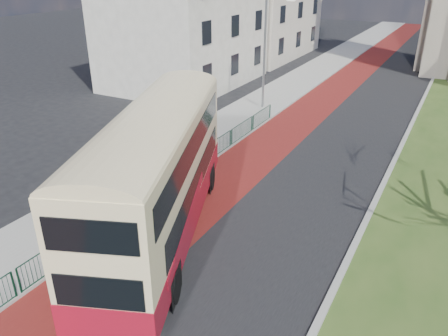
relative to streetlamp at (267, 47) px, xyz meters
The scene contains 11 objects.
ground 19.08m from the streetlamp, 76.42° to the right, with size 160.00×160.00×0.00m, color black.
road_carriageway 7.70m from the streetlamp, 18.88° to the left, with size 9.00×120.00×0.01m, color black.
bus_lane 5.91m from the streetlamp, 32.43° to the left, with size 3.40×120.00×0.01m, color #591414.
pavement_west 5.00m from the streetlamp, 108.07° to the left, with size 4.00×120.00×0.12m, color gray.
kerb_west 5.13m from the streetlamp, 56.03° to the left, with size 0.25×120.00×0.13m, color #999993.
kerb_east 12.07m from the streetlamp, 20.95° to the left, with size 0.25×80.00×0.13m, color #999993.
pedestrian_railing 14.64m from the streetlamp, 84.30° to the right, with size 0.07×24.00×1.12m.
street_block_near 10.62m from the streetlamp, 157.49° to the left, with size 10.30×14.30×13.00m.
street_block_far 22.24m from the streetlamp, 115.76° to the left, with size 10.30×16.30×11.50m.
streetlamp is the anchor object (origin of this frame).
bus 18.16m from the streetlamp, 79.31° to the right, with size 7.22×12.53×5.16m.
Camera 1 is at (8.41, -11.77, 9.99)m, focal length 35.00 mm.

